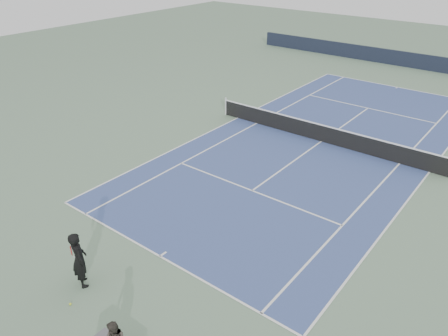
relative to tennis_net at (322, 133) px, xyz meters
The scene contains 6 objects.
ground 0.50m from the tennis_net, ahead, with size 80.00×80.00×0.00m, color slate.
court_surface 0.50m from the tennis_net, ahead, with size 10.97×23.77×0.01m, color #374A82.
tennis_net is the anchor object (origin of this frame).
windscreen_far 17.89m from the tennis_net, 90.00° to the left, with size 30.00×0.25×1.20m, color black.
tennis_player 14.30m from the tennis_net, 93.85° to the right, with size 0.88×0.76×1.91m.
tennis_ball 15.08m from the tennis_net, 91.94° to the right, with size 0.07×0.07×0.07m, color yellow.
Camera 1 is at (8.88, -19.71, 9.62)m, focal length 35.00 mm.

